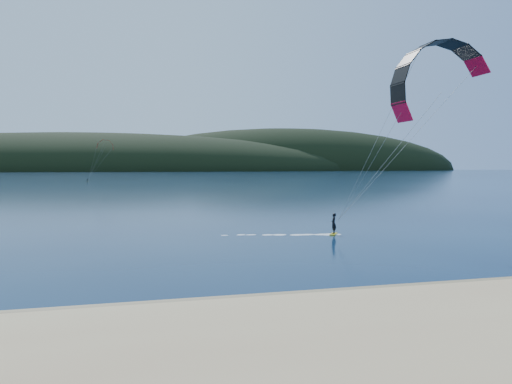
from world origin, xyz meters
TOP-DOWN VIEW (x-y plane):
  - ground at (0.00, 0.00)m, footprint 1800.00×1800.00m
  - wet_sand at (0.00, 4.50)m, footprint 220.00×2.50m
  - headland at (0.63, 745.28)m, footprint 1200.00×310.00m
  - kitesurfer_near at (22.46, 19.22)m, footprint 22.69×9.29m
  - kitesurfer_far at (-13.92, 195.05)m, footprint 11.44×4.68m

SIDE VIEW (x-z plane):
  - ground at x=0.00m, z-range 0.00..0.00m
  - headland at x=0.63m, z-range -70.00..70.00m
  - wet_sand at x=0.00m, z-range 0.00..0.10m
  - kitesurfer_near at x=22.46m, z-range 3.94..21.08m
  - kitesurfer_far at x=-13.92m, z-range 5.98..22.35m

